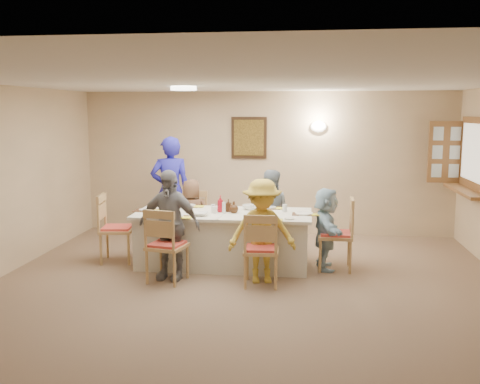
# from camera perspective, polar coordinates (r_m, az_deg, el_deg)

# --- Properties ---
(ground) EXTENTS (7.00, 7.00, 0.00)m
(ground) POSITION_cam_1_polar(r_m,az_deg,el_deg) (6.29, 0.23, -11.47)
(ground) COLOR brown
(room_walls) EXTENTS (7.00, 7.00, 7.00)m
(room_walls) POSITION_cam_1_polar(r_m,az_deg,el_deg) (5.94, 0.24, 2.38)
(room_walls) COLOR #C8AF88
(room_walls) RESTS_ON ground
(wall_picture) EXTENTS (0.62, 0.05, 0.72)m
(wall_picture) POSITION_cam_1_polar(r_m,az_deg,el_deg) (9.39, 0.96, 5.82)
(wall_picture) COLOR black
(wall_picture) RESTS_ON room_walls
(wall_sconce) EXTENTS (0.26, 0.09, 0.18)m
(wall_sconce) POSITION_cam_1_polar(r_m,az_deg,el_deg) (9.31, 8.37, 6.94)
(wall_sconce) COLOR white
(wall_sconce) RESTS_ON room_walls
(ceiling_light) EXTENTS (0.36, 0.36, 0.05)m
(ceiling_light) POSITION_cam_1_polar(r_m,az_deg,el_deg) (7.56, -6.04, 10.93)
(ceiling_light) COLOR white
(ceiling_light) RESTS_ON room_walls
(serving_hatch) EXTENTS (0.06, 1.50, 1.15)m
(serving_hatch) POSITION_cam_1_polar(r_m,az_deg,el_deg) (8.66, 23.95, 3.51)
(serving_hatch) COLOR brown
(serving_hatch) RESTS_ON room_walls
(hatch_sill) EXTENTS (0.30, 1.50, 0.05)m
(hatch_sill) POSITION_cam_1_polar(r_m,az_deg,el_deg) (8.68, 22.98, 0.09)
(hatch_sill) COLOR brown
(hatch_sill) RESTS_ON room_walls
(shutter_door) EXTENTS (0.55, 0.04, 1.00)m
(shutter_door) POSITION_cam_1_polar(r_m,az_deg,el_deg) (9.32, 21.08, 3.99)
(shutter_door) COLOR brown
(shutter_door) RESTS_ON room_walls
(dining_table) EXTENTS (2.45, 1.03, 0.76)m
(dining_table) POSITION_cam_1_polar(r_m,az_deg,el_deg) (7.55, -1.78, -5.02)
(dining_table) COLOR silver
(dining_table) RESTS_ON ground
(chair_back_left) EXTENTS (0.47, 0.47, 0.91)m
(chair_back_left) POSITION_cam_1_polar(r_m,az_deg,el_deg) (8.40, -4.98, -3.10)
(chair_back_left) COLOR tan
(chair_back_left) RESTS_ON ground
(chair_back_right) EXTENTS (0.44, 0.44, 0.90)m
(chair_back_right) POSITION_cam_1_polar(r_m,az_deg,el_deg) (8.24, 3.22, -3.36)
(chair_back_right) COLOR tan
(chair_back_right) RESTS_ON ground
(chair_front_left) EXTENTS (0.55, 0.55, 0.97)m
(chair_front_left) POSITION_cam_1_polar(r_m,az_deg,el_deg) (6.88, -7.78, -5.55)
(chair_front_left) COLOR tan
(chair_front_left) RESTS_ON ground
(chair_front_right) EXTENTS (0.47, 0.47, 0.94)m
(chair_front_right) POSITION_cam_1_polar(r_m,az_deg,el_deg) (6.68, 2.27, -6.04)
(chair_front_right) COLOR tan
(chair_front_right) RESTS_ON ground
(chair_left_end) EXTENTS (0.53, 0.53, 0.99)m
(chair_left_end) POSITION_cam_1_polar(r_m,az_deg,el_deg) (7.90, -12.98, -3.75)
(chair_left_end) COLOR tan
(chair_left_end) RESTS_ON ground
(chair_right_end) EXTENTS (0.49, 0.49, 1.00)m
(chair_right_end) POSITION_cam_1_polar(r_m,az_deg,el_deg) (7.44, 10.13, -4.39)
(chair_right_end) COLOR tan
(chair_right_end) RESTS_ON ground
(diner_back_left) EXTENTS (0.64, 0.50, 1.13)m
(diner_back_left) POSITION_cam_1_polar(r_m,az_deg,el_deg) (8.27, -5.17, -2.52)
(diner_back_left) COLOR brown
(diner_back_left) RESTS_ON ground
(diner_back_right) EXTENTS (0.67, 0.54, 1.29)m
(diner_back_right) POSITION_cam_1_polar(r_m,az_deg,el_deg) (8.08, 3.17, -2.17)
(diner_back_right) COLOR gray
(diner_back_right) RESTS_ON ground
(diner_front_left) EXTENTS (0.95, 0.62, 1.43)m
(diner_front_left) POSITION_cam_1_polar(r_m,az_deg,el_deg) (6.94, -7.57, -3.48)
(diner_front_left) COLOR gray
(diner_front_left) RESTS_ON ground
(diner_front_right) EXTENTS (1.04, 0.82, 1.32)m
(diner_front_right) POSITION_cam_1_polar(r_m,az_deg,el_deg) (6.75, 2.36, -4.20)
(diner_front_right) COLOR gold
(diner_front_right) RESTS_ON ground
(diner_right_end) EXTENTS (1.10, 0.49, 1.13)m
(diner_right_end) POSITION_cam_1_polar(r_m,az_deg,el_deg) (7.42, 9.14, -3.89)
(diner_right_end) COLOR #AED2E8
(diner_right_end) RESTS_ON ground
(caregiver) EXTENTS (0.88, 0.79, 1.76)m
(caregiver) POSITION_cam_1_polar(r_m,az_deg,el_deg) (8.77, -7.42, 0.16)
(caregiver) COLOR #2625B7
(caregiver) RESTS_ON ground
(placemat_fl) EXTENTS (0.37, 0.27, 0.01)m
(placemat_fl) POSITION_cam_1_polar(r_m,az_deg,el_deg) (7.18, -7.05, -2.66)
(placemat_fl) COLOR #472B19
(placemat_fl) RESTS_ON dining_table
(plate_fl) EXTENTS (0.26, 0.26, 0.02)m
(plate_fl) POSITION_cam_1_polar(r_m,az_deg,el_deg) (7.18, -7.05, -2.58)
(plate_fl) COLOR white
(plate_fl) RESTS_ON dining_table
(napkin_fl) EXTENTS (0.14, 0.14, 0.01)m
(napkin_fl) POSITION_cam_1_polar(r_m,az_deg,el_deg) (7.09, -5.74, -2.73)
(napkin_fl) COLOR yellow
(napkin_fl) RESTS_ON dining_table
(placemat_fr) EXTENTS (0.38, 0.28, 0.01)m
(placemat_fr) POSITION_cam_1_polar(r_m,az_deg,el_deg) (6.99, 2.55, -2.92)
(placemat_fr) COLOR #472B19
(placemat_fr) RESTS_ON dining_table
(plate_fr) EXTENTS (0.25, 0.25, 0.02)m
(plate_fr) POSITION_cam_1_polar(r_m,az_deg,el_deg) (6.98, 2.55, -2.84)
(plate_fr) COLOR white
(plate_fr) RESTS_ON dining_table
(napkin_fr) EXTENTS (0.14, 0.14, 0.01)m
(napkin_fr) POSITION_cam_1_polar(r_m,az_deg,el_deg) (6.92, 4.00, -2.98)
(napkin_fr) COLOR yellow
(napkin_fr) RESTS_ON dining_table
(placemat_bl) EXTENTS (0.34, 0.25, 0.01)m
(placemat_bl) POSITION_cam_1_polar(r_m,az_deg,el_deg) (7.98, -5.58, -1.49)
(placemat_bl) COLOR #472B19
(placemat_bl) RESTS_ON dining_table
(plate_bl) EXTENTS (0.23, 0.23, 0.01)m
(plate_bl) POSITION_cam_1_polar(r_m,az_deg,el_deg) (7.98, -5.58, -1.42)
(plate_bl) COLOR white
(plate_bl) RESTS_ON dining_table
(napkin_bl) EXTENTS (0.14, 0.14, 0.01)m
(napkin_bl) POSITION_cam_1_polar(r_m,az_deg,el_deg) (7.90, -4.39, -1.54)
(napkin_bl) COLOR yellow
(napkin_bl) RESTS_ON dining_table
(placemat_br) EXTENTS (0.35, 0.26, 0.01)m
(placemat_br) POSITION_cam_1_polar(r_m,az_deg,el_deg) (7.81, 3.04, -1.69)
(placemat_br) COLOR #472B19
(placemat_br) RESTS_ON dining_table
(plate_br) EXTENTS (0.23, 0.23, 0.01)m
(plate_br) POSITION_cam_1_polar(r_m,az_deg,el_deg) (7.81, 3.04, -1.62)
(plate_br) COLOR white
(plate_br) RESTS_ON dining_table
(napkin_br) EXTENTS (0.14, 0.14, 0.01)m
(napkin_br) POSITION_cam_1_polar(r_m,az_deg,el_deg) (7.75, 4.35, -1.73)
(napkin_br) COLOR yellow
(napkin_br) RESTS_ON dining_table
(placemat_le) EXTENTS (0.36, 0.27, 0.01)m
(placemat_le) POSITION_cam_1_polar(r_m,az_deg,el_deg) (7.71, -9.90, -1.94)
(placemat_le) COLOR #472B19
(placemat_le) RESTS_ON dining_table
(plate_le) EXTENTS (0.22, 0.22, 0.01)m
(plate_le) POSITION_cam_1_polar(r_m,az_deg,el_deg) (7.71, -9.90, -1.87)
(plate_le) COLOR white
(plate_le) RESTS_ON dining_table
(napkin_le) EXTENTS (0.15, 0.15, 0.01)m
(napkin_le) POSITION_cam_1_polar(r_m,az_deg,el_deg) (7.61, -8.71, -2.00)
(napkin_le) COLOR yellow
(napkin_le) RESTS_ON dining_table
(placemat_re) EXTENTS (0.32, 0.24, 0.01)m
(placemat_re) POSITION_cam_1_polar(r_m,az_deg,el_deg) (7.38, 6.84, -2.35)
(placemat_re) COLOR #472B19
(placemat_re) RESTS_ON dining_table
(plate_re) EXTENTS (0.25, 0.25, 0.02)m
(plate_re) POSITION_cam_1_polar(r_m,az_deg,el_deg) (7.38, 6.84, -2.28)
(plate_re) COLOR white
(plate_re) RESTS_ON dining_table
(napkin_re) EXTENTS (0.14, 0.14, 0.01)m
(napkin_re) POSITION_cam_1_polar(r_m,az_deg,el_deg) (7.33, 8.25, -2.40)
(napkin_re) COLOR yellow
(napkin_re) RESTS_ON dining_table
(teacup_a) EXTENTS (0.11, 0.11, 0.08)m
(teacup_a) POSITION_cam_1_polar(r_m,az_deg,el_deg) (7.34, -8.22, -2.14)
(teacup_a) COLOR white
(teacup_a) RESTS_ON dining_table
(teacup_b) EXTENTS (0.14, 0.14, 0.08)m
(teacup_b) POSITION_cam_1_polar(r_m,az_deg,el_deg) (7.89, 1.86, -1.32)
(teacup_b) COLOR white
(teacup_b) RESTS_ON dining_table
(bowl_a) EXTENTS (0.23, 0.23, 0.05)m
(bowl_a) POSITION_cam_1_polar(r_m,az_deg,el_deg) (7.24, -4.19, -2.36)
(bowl_a) COLOR white
(bowl_a) RESTS_ON dining_table
(bowl_b) EXTENTS (0.33, 0.33, 0.07)m
(bowl_b) POSITION_cam_1_polar(r_m,az_deg,el_deg) (7.68, 1.05, -1.62)
(bowl_b) COLOR white
(bowl_b) RESTS_ON dining_table
(condiment_ketchup) EXTENTS (0.12, 0.12, 0.23)m
(condiment_ketchup) POSITION_cam_1_polar(r_m,az_deg,el_deg) (7.47, -2.11, -1.26)
(condiment_ketchup) COLOR #B00F1E
(condiment_ketchup) RESTS_ON dining_table
(condiment_brown) EXTENTS (0.09, 0.10, 0.18)m
(condiment_brown) POSITION_cam_1_polar(r_m,az_deg,el_deg) (7.51, -1.25, -1.43)
(condiment_brown) COLOR #3C2210
(condiment_brown) RESTS_ON dining_table
(condiment_malt) EXTENTS (0.16, 0.16, 0.16)m
(condiment_malt) POSITION_cam_1_polar(r_m,az_deg,el_deg) (7.41, -0.66, -1.63)
(condiment_malt) COLOR #3C2210
(condiment_malt) RESTS_ON dining_table
(drinking_glass) EXTENTS (0.06, 0.06, 0.10)m
(drinking_glass) POSITION_cam_1_polar(r_m,az_deg,el_deg) (7.53, -2.86, -1.67)
(drinking_glass) COLOR silver
(drinking_glass) RESTS_ON dining_table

